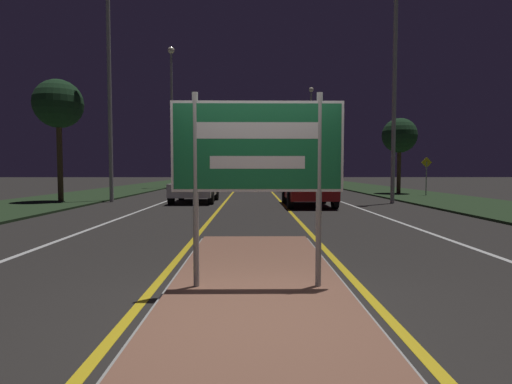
{
  "coord_description": "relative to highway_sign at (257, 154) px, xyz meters",
  "views": [
    {
      "loc": [
        -0.07,
        -4.15,
        1.51
      ],
      "look_at": [
        0.0,
        2.13,
        1.16
      ],
      "focal_mm": 28.0,
      "sensor_mm": 36.0,
      "label": 1
    }
  ],
  "objects": [
    {
      "name": "ground_plane",
      "position": [
        0.0,
        -0.63,
        -1.71
      ],
      "size": [
        160.0,
        160.0,
        0.0
      ],
      "primitive_type": "plane",
      "color": "#282623"
    },
    {
      "name": "median_island",
      "position": [
        0.0,
        0.0,
        -1.66
      ],
      "size": [
        2.27,
        7.4,
        0.1
      ],
      "color": "#999993",
      "rests_on": "ground_plane"
    },
    {
      "name": "verge_left",
      "position": [
        -9.5,
        19.37,
        -1.67
      ],
      "size": [
        5.0,
        100.0,
        0.08
      ],
      "color": "#23381E",
      "rests_on": "ground_plane"
    },
    {
      "name": "verge_right",
      "position": [
        9.5,
        19.37,
        -1.67
      ],
      "size": [
        5.0,
        100.0,
        0.08
      ],
      "color": "#23381E",
      "rests_on": "ground_plane"
    },
    {
      "name": "centre_line_yellow_left",
      "position": [
        -1.33,
        24.37,
        -1.7
      ],
      "size": [
        0.12,
        70.0,
        0.01
      ],
      "color": "gold",
      "rests_on": "ground_plane"
    },
    {
      "name": "centre_line_yellow_right",
      "position": [
        1.33,
        24.37,
        -1.7
      ],
      "size": [
        0.12,
        70.0,
        0.01
      ],
      "color": "gold",
      "rests_on": "ground_plane"
    },
    {
      "name": "lane_line_white_left",
      "position": [
        -4.2,
        24.37,
        -1.7
      ],
      "size": [
        0.12,
        70.0,
        0.01
      ],
      "color": "silver",
      "rests_on": "ground_plane"
    },
    {
      "name": "lane_line_white_right",
      "position": [
        4.2,
        24.37,
        -1.7
      ],
      "size": [
        0.12,
        70.0,
        0.01
      ],
      "color": "silver",
      "rests_on": "ground_plane"
    },
    {
      "name": "edge_line_white_left",
      "position": [
        -7.2,
        24.37,
        -1.7
      ],
      "size": [
        0.1,
        70.0,
        0.01
      ],
      "color": "silver",
      "rests_on": "ground_plane"
    },
    {
      "name": "edge_line_white_right",
      "position": [
        7.2,
        24.37,
        -1.7
      ],
      "size": [
        0.1,
        70.0,
        0.01
      ],
      "color": "silver",
      "rests_on": "ground_plane"
    },
    {
      "name": "highway_sign",
      "position": [
        0.0,
        0.0,
        0.0
      ],
      "size": [
        2.06,
        0.07,
        2.33
      ],
      "color": "#9E9E99",
      "rests_on": "median_island"
    },
    {
      "name": "streetlight_left_near",
      "position": [
        -6.69,
        14.1,
        4.98
      ],
      "size": [
        0.46,
        0.46,
        11.29
      ],
      "color": "#9E9E99",
      "rests_on": "ground_plane"
    },
    {
      "name": "streetlight_left_far",
      "position": [
        -6.51,
        27.79,
        5.48
      ],
      "size": [
        0.54,
        0.54,
        11.36
      ],
      "color": "#9E9E99",
      "rests_on": "ground_plane"
    },
    {
      "name": "streetlight_right_near",
      "position": [
        6.3,
        13.14,
        4.91
      ],
      "size": [
        0.51,
        0.51,
        10.61
      ],
      "color": "#9E9E99",
      "rests_on": "ground_plane"
    },
    {
      "name": "streetlight_right_far",
      "position": [
        6.24,
        37.76,
        4.58
      ],
      "size": [
        0.49,
        0.49,
        10.24
      ],
      "color": "#9E9E99",
      "rests_on": "ground_plane"
    },
    {
      "name": "car_receding_0",
      "position": [
        2.31,
        11.92,
        -0.94
      ],
      "size": [
        1.97,
        4.18,
        1.42
      ],
      "color": "maroon",
      "rests_on": "ground_plane"
    },
    {
      "name": "car_receding_1",
      "position": [
        2.72,
        24.74,
        -0.97
      ],
      "size": [
        2.0,
        4.57,
        1.4
      ],
      "color": "navy",
      "rests_on": "ground_plane"
    },
    {
      "name": "car_approaching_0",
      "position": [
        -2.73,
        14.06,
        -0.98
      ],
      "size": [
        1.98,
        4.14,
        1.36
      ],
      "color": "silver",
      "rests_on": "ground_plane"
    },
    {
      "name": "warning_sign",
      "position": [
        9.82,
        17.67,
        -0.32
      ],
      "size": [
        0.6,
        0.06,
        2.16
      ],
      "color": "#9E9E99",
      "rests_on": "verge_right"
    },
    {
      "name": "roadside_palm_left",
      "position": [
        -8.84,
        13.59,
        2.76
      ],
      "size": [
        2.18,
        2.18,
        5.53
      ],
      "color": "#4C3823",
      "rests_on": "verge_left"
    },
    {
      "name": "roadside_palm_right",
      "position": [
        8.97,
        19.61,
        1.88
      ],
      "size": [
        2.11,
        2.11,
        4.59
      ],
      "color": "#4C3823",
      "rests_on": "verge_right"
    }
  ]
}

